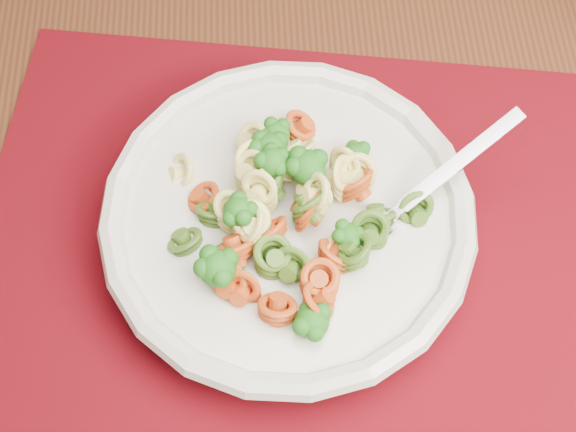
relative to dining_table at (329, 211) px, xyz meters
name	(u,v)px	position (x,y,z in m)	size (l,w,h in m)	color
dining_table	(329,211)	(0.00, 0.00, 0.00)	(1.51, 1.25, 0.75)	#492614
placemat	(283,241)	(-0.08, -0.06, 0.11)	(0.49, 0.38, 0.00)	#550310
pasta_bowl	(288,221)	(-0.07, -0.06, 0.15)	(0.28, 0.28, 0.05)	beige
pasta_broccoli_heap	(288,212)	(-0.07, -0.06, 0.16)	(0.24, 0.24, 0.06)	#EEE075
fork	(376,228)	(-0.02, -0.10, 0.16)	(0.19, 0.02, 0.01)	silver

